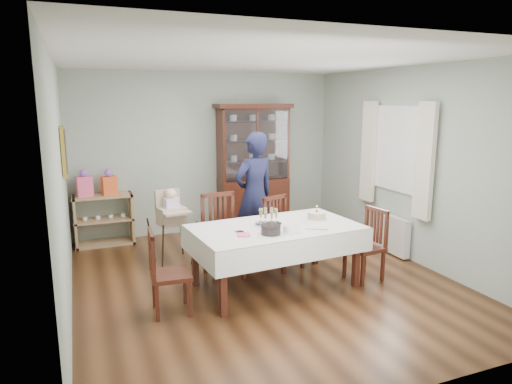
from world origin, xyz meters
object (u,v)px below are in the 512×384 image
chair_far_right (283,247)px  gift_bag_orange (109,183)px  sideboard (104,220)px  chair_end_right (365,259)px  woman (254,195)px  gift_bag_pink (85,184)px  dining_table (275,256)px  birthday_cake (317,216)px  high_chair (172,234)px  champagne_tray (268,220)px  chair_end_left (170,288)px  china_cabinet (253,166)px  chair_far_left (223,252)px

chair_far_right → gift_bag_orange: bearing=119.9°
sideboard → chair_end_right: size_ratio=0.99×
woman → gift_bag_pink: 2.61m
dining_table → birthday_cake: bearing=9.1°
chair_end_right → gift_bag_pink: gift_bag_pink is taller
high_chair → gift_bag_pink: bearing=121.4°
champagne_tray → birthday_cake: champagne_tray is taller
chair_end_left → gift_bag_orange: (-0.38, 2.71, 0.71)m
chair_end_right → dining_table: bearing=-108.0°
gift_bag_orange → china_cabinet: bearing=-0.0°
chair_far_left → chair_end_left: (-0.86, -0.80, -0.04)m
chair_far_left → birthday_cake: size_ratio=4.03×
china_cabinet → champagne_tray: 2.52m
champagne_tray → chair_end_right: bearing=-13.7°
chair_end_left → gift_bag_orange: 2.82m
dining_table → woman: bearing=81.4°
dining_table → birthday_cake: birthday_cake is taller
chair_far_right → high_chair: 1.54m
chair_far_right → woman: (-0.19, 0.58, 0.62)m
chair_end_left → gift_bag_pink: 2.89m
high_chair → gift_bag_pink: size_ratio=2.54×
dining_table → chair_far_right: bearing=57.0°
chair_far_left → champagne_tray: size_ratio=3.25×
chair_far_right → champagne_tray: bearing=-149.1°
high_chair → gift_bag_orange: bearing=110.4°
chair_end_left → china_cabinet: bearing=-33.0°
gift_bag_pink → birthday_cake: bearing=-41.7°
chair_far_right → gift_bag_pink: 3.18m
dining_table → gift_bag_orange: (-1.71, 2.48, 0.60)m
woman → champagne_tray: bearing=61.7°
chair_end_left → gift_bag_pink: size_ratio=2.19×
chair_far_right → chair_end_right: (0.78, -0.77, -0.02)m
dining_table → chair_far_left: 0.75m
champagne_tray → gift_bag_orange: bearing=124.7°
dining_table → birthday_cake: 0.75m
high_chair → gift_bag_pink: (-1.07, 1.21, 0.57)m
sideboard → gift_bag_pink: gift_bag_pink is taller
sideboard → birthday_cake: (2.43, -2.40, 0.41)m
chair_far_left → high_chair: high_chair is taller
chair_far_right → sideboard: bearing=121.0°
sideboard → chair_far_left: size_ratio=0.85×
sideboard → birthday_cake: birthday_cake is taller
chair_far_right → high_chair: bearing=135.1°
gift_bag_pink → chair_end_left: bearing=-74.8°
chair_far_right → chair_end_left: chair_far_right is taller
birthday_cake → sideboard: bearing=135.3°
dining_table → china_cabinet: 2.67m
woman → champagne_tray: size_ratio=5.55×
chair_end_left → high_chair: bearing=-9.0°
champagne_tray → gift_bag_orange: gift_bag_orange is taller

